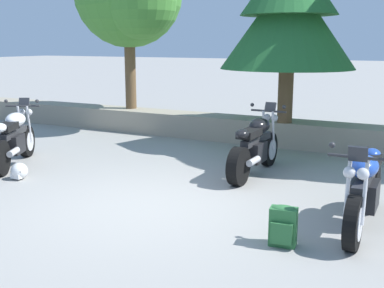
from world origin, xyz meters
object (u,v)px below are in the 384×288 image
Objects in this scene: rider_backpack at (283,225)px; motorcycle_white_near_left at (14,139)px; motorcycle_black_centre at (256,147)px; rider_helmet at (19,171)px; motorcycle_blue_far_right at (363,191)px; pine_tree_mid_left at (289,10)px.

motorcycle_white_near_left is at bearing 167.32° from rider_backpack.
rider_helmet is (-3.39, -2.13, -0.35)m from motorcycle_black_centre.
motorcycle_black_centre is at bearing 116.13° from rider_backpack.
motorcycle_black_centre is 4.02m from rider_helmet.
motorcycle_black_centre is at bearing 138.95° from motorcycle_blue_far_right.
rider_helmet is at bearing -39.49° from motorcycle_white_near_left.
motorcycle_white_near_left is at bearing 140.51° from rider_helmet.
motorcycle_white_near_left and motorcycle_blue_far_right have the same top height.
motorcycle_white_near_left is 4.44m from motorcycle_black_centre.
motorcycle_white_near_left is 0.51× the size of pine_tree_mid_left.
motorcycle_blue_far_right is (2.03, -1.77, 0.00)m from motorcycle_black_centre.
motorcycle_white_near_left reaches higher than rider_backpack.
motorcycle_blue_far_right is at bearing -61.49° from pine_tree_mid_left.
rider_backpack is 0.13× the size of pine_tree_mid_left.
pine_tree_mid_left reaches higher than rider_helmet.
pine_tree_mid_left is at bearing 106.92° from rider_backpack.
motorcycle_blue_far_right is at bearing -41.05° from motorcycle_black_centre.
motorcycle_white_near_left is at bearing -136.10° from pine_tree_mid_left.
pine_tree_mid_left is (-1.54, 5.07, 2.66)m from rider_backpack.
rider_backpack is 4.75m from rider_helmet.
motorcycle_white_near_left is 4.02× the size of rider_backpack.
pine_tree_mid_left is at bearing 118.51° from motorcycle_blue_far_right.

